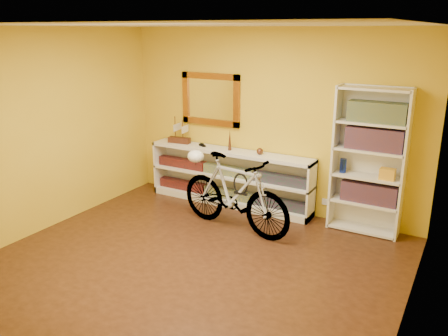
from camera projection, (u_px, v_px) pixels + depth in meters
The scene contains 24 objects.
floor at pixel (194, 263), 5.21m from camera, with size 4.50×4.00×0.01m, color black.
ceiling at pixel (189, 24), 4.45m from camera, with size 4.50×4.00×0.01m, color silver.
back_wall at pixel (269, 121), 6.50m from camera, with size 4.50×0.01×2.60m, color gold.
left_wall at pixel (46, 131), 5.89m from camera, with size 0.01×4.00×2.60m, color gold.
right_wall at pixel (419, 188), 3.77m from camera, with size 0.01×4.00×2.60m, color gold.
gilt_mirror at pixel (211, 99), 6.84m from camera, with size 0.98×0.06×0.78m, color brown.
wall_socket at pixel (325, 202), 6.36m from camera, with size 0.09×0.01×0.09m, color silver.
console_unit at pixel (229, 177), 6.85m from camera, with size 2.60×0.35×0.85m, color silver, non-canonical shape.
cd_row_lower at pixel (229, 194), 6.91m from camera, with size 2.50×0.13×0.14m, color black.
cd_row_upper at pixel (229, 171), 6.80m from camera, with size 2.50×0.13×0.14m, color navy.
model_ship at pixel (179, 130), 7.09m from camera, with size 0.35×0.13×0.42m, color #381A0F, non-canonical shape.
toy_car at pixel (202, 146), 6.95m from camera, with size 0.00×0.00×0.00m, color black.
bronze_ornament at pixel (230, 140), 6.68m from camera, with size 0.05×0.05×0.31m, color #512B1B.
decorative_orb at pixel (260, 151), 6.48m from camera, with size 0.09×0.09×0.09m, color #512B1B.
bookcase at pixel (368, 162), 5.77m from camera, with size 0.90×0.30×1.90m, color silver, non-canonical shape.
book_row_a at pixel (370, 192), 5.87m from camera, with size 0.70×0.22×0.26m, color maroon.
book_row_b at pixel (375, 139), 5.66m from camera, with size 0.70×0.22×0.28m, color maroon.
book_row_c at pixel (377, 112), 5.56m from camera, with size 0.70×0.22×0.25m, color navy.
travel_mug at pixel (343, 166), 5.93m from camera, with size 0.08×0.08×0.19m, color navy.
red_tin at pixel (357, 114), 5.72m from camera, with size 0.12×0.12×0.16m, color maroon.
yellow_bag at pixel (387, 174), 5.66m from camera, with size 0.18×0.12×0.14m, color gold.
bicycle at pixel (234, 193), 5.94m from camera, with size 1.74×0.45×1.02m, color silver.
helmet at pixel (196, 156), 6.22m from camera, with size 0.23×0.22×0.17m, color white.
u_lock at pixel (241, 184), 5.83m from camera, with size 0.21×0.21×0.02m, color black.
Camera 1 is at (2.60, -3.89, 2.56)m, focal length 36.53 mm.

